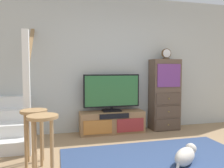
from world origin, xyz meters
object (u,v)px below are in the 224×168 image
at_px(bar_stool_near, 43,132).
at_px(dog, 186,155).
at_px(desk_clock, 166,54).
at_px(side_cabinet, 165,95).
at_px(television, 112,92).
at_px(media_console, 112,122).
at_px(bar_stool_far, 34,124).

xyz_separation_m(bar_stool_near, dog, (1.77, -0.02, -0.43)).
xyz_separation_m(desk_clock, dog, (-0.55, -1.61, -1.44)).
bearing_deg(desk_clock, bar_stool_near, -145.57).
xyz_separation_m(side_cabinet, dog, (-0.53, -1.63, -0.60)).
bearing_deg(desk_clock, television, 178.56).
relative_size(television, side_cabinet, 0.76).
bearing_deg(television, media_console, -90.00).
bearing_deg(bar_stool_far, television, 41.05).
bearing_deg(television, desk_clock, -1.44).
xyz_separation_m(television, side_cabinet, (1.12, -0.01, -0.09)).
relative_size(desk_clock, bar_stool_far, 0.31).
bearing_deg(desk_clock, dog, -108.88).
xyz_separation_m(bar_stool_far, dog, (1.91, -0.49, -0.42)).
distance_m(television, bar_stool_near, 2.03).
relative_size(bar_stool_near, dog, 1.53).
bearing_deg(television, side_cabinet, -0.70).
bearing_deg(bar_stool_near, bar_stool_far, 106.61).
xyz_separation_m(media_console, dog, (0.59, -1.62, -0.10)).
xyz_separation_m(media_console, bar_stool_far, (-1.33, -1.13, 0.32)).
bearing_deg(side_cabinet, desk_clock, -41.58).
bearing_deg(bar_stool_far, media_console, 40.46).
bearing_deg(side_cabinet, dog, -108.19).
distance_m(side_cabinet, bar_stool_near, 2.82).
xyz_separation_m(desk_clock, bar_stool_near, (-2.32, -1.59, -1.01)).
distance_m(media_console, desk_clock, 1.76).
bearing_deg(media_console, bar_stool_far, -139.54).
relative_size(television, bar_stool_far, 1.54).
bearing_deg(dog, side_cabinet, 71.81).
distance_m(media_console, bar_stool_far, 1.77).
height_order(media_console, desk_clock, desk_clock).
bearing_deg(desk_clock, media_console, 179.77).
bearing_deg(dog, bar_stool_near, 179.41).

